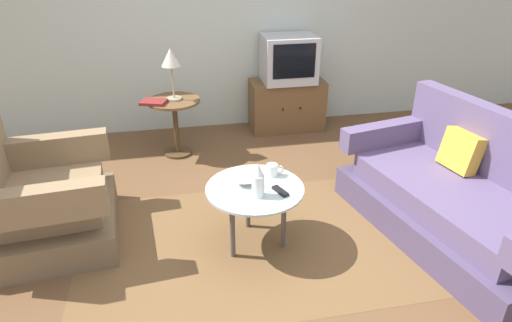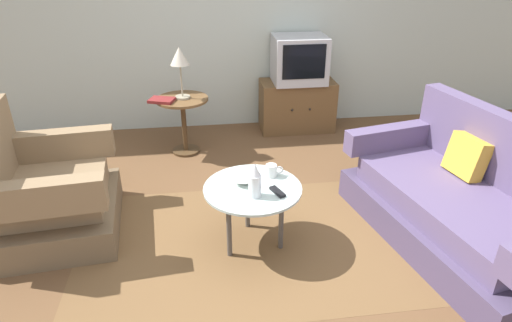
{
  "view_description": "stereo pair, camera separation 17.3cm",
  "coord_description": "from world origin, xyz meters",
  "px_view_note": "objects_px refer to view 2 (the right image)",
  "views": [
    {
      "loc": [
        -0.5,
        -2.57,
        2.04
      ],
      "look_at": [
        0.06,
        0.27,
        0.55
      ],
      "focal_mm": 30.97,
      "sensor_mm": 36.0,
      "label": 1
    },
    {
      "loc": [
        -0.33,
        -2.6,
        2.04
      ],
      "look_at": [
        0.06,
        0.27,
        0.55
      ],
      "focal_mm": 30.97,
      "sensor_mm": 36.0,
      "label": 2
    }
  ],
  "objects_px": {
    "table_lamp": "(180,59)",
    "book": "(162,100)",
    "television": "(299,59)",
    "mug": "(272,171)",
    "couch": "(462,205)",
    "vase": "(255,181)",
    "side_table": "(183,114)",
    "bowl": "(243,181)",
    "armchair": "(45,195)",
    "coffee_table": "(252,193)",
    "tv_remote_dark": "(277,192)",
    "tv_stand": "(297,106)"
  },
  "relations": [
    {
      "from": "coffee_table",
      "to": "mug",
      "type": "height_order",
      "value": "mug"
    },
    {
      "from": "television",
      "to": "vase",
      "type": "bearing_deg",
      "value": -109.6
    },
    {
      "from": "table_lamp",
      "to": "book",
      "type": "distance_m",
      "value": 0.43
    },
    {
      "from": "armchair",
      "to": "tv_stand",
      "type": "xyz_separation_m",
      "value": [
        2.29,
        1.73,
        -0.03
      ]
    },
    {
      "from": "table_lamp",
      "to": "vase",
      "type": "height_order",
      "value": "table_lamp"
    },
    {
      "from": "couch",
      "to": "television",
      "type": "height_order",
      "value": "television"
    },
    {
      "from": "side_table",
      "to": "book",
      "type": "distance_m",
      "value": 0.27
    },
    {
      "from": "side_table",
      "to": "table_lamp",
      "type": "distance_m",
      "value": 0.55
    },
    {
      "from": "couch",
      "to": "vase",
      "type": "bearing_deg",
      "value": 76.6
    },
    {
      "from": "tv_stand",
      "to": "vase",
      "type": "distance_m",
      "value": 2.35
    },
    {
      "from": "couch",
      "to": "book",
      "type": "relative_size",
      "value": 6.8
    },
    {
      "from": "television",
      "to": "mug",
      "type": "distance_m",
      "value": 2.05
    },
    {
      "from": "television",
      "to": "vase",
      "type": "relative_size",
      "value": 2.31
    },
    {
      "from": "mug",
      "to": "couch",
      "type": "bearing_deg",
      "value": -12.47
    },
    {
      "from": "armchair",
      "to": "table_lamp",
      "type": "distance_m",
      "value": 1.76
    },
    {
      "from": "tv_stand",
      "to": "table_lamp",
      "type": "relative_size",
      "value": 1.65
    },
    {
      "from": "television",
      "to": "table_lamp",
      "type": "distance_m",
      "value": 1.35
    },
    {
      "from": "table_lamp",
      "to": "bowl",
      "type": "relative_size",
      "value": 3.23
    },
    {
      "from": "television",
      "to": "side_table",
      "type": "bearing_deg",
      "value": -161.13
    },
    {
      "from": "television",
      "to": "bowl",
      "type": "height_order",
      "value": "television"
    },
    {
      "from": "coffee_table",
      "to": "television",
      "type": "bearing_deg",
      "value": 69.23
    },
    {
      "from": "tv_stand",
      "to": "tv_remote_dark",
      "type": "bearing_deg",
      "value": -105.94
    },
    {
      "from": "couch",
      "to": "vase",
      "type": "relative_size",
      "value": 7.57
    },
    {
      "from": "coffee_table",
      "to": "book",
      "type": "distance_m",
      "value": 1.71
    },
    {
      "from": "coffee_table",
      "to": "tv_stand",
      "type": "bearing_deg",
      "value": 69.36
    },
    {
      "from": "side_table",
      "to": "bowl",
      "type": "height_order",
      "value": "side_table"
    },
    {
      "from": "coffee_table",
      "to": "table_lamp",
      "type": "relative_size",
      "value": 1.36
    },
    {
      "from": "bowl",
      "to": "tv_remote_dark",
      "type": "bearing_deg",
      "value": -36.34
    },
    {
      "from": "mug",
      "to": "bowl",
      "type": "height_order",
      "value": "mug"
    },
    {
      "from": "side_table",
      "to": "bowl",
      "type": "xyz_separation_m",
      "value": [
        0.44,
        -1.57,
        0.07
      ]
    },
    {
      "from": "coffee_table",
      "to": "book",
      "type": "height_order",
      "value": "book"
    },
    {
      "from": "vase",
      "to": "bowl",
      "type": "bearing_deg",
      "value": 109.13
    },
    {
      "from": "vase",
      "to": "tv_remote_dark",
      "type": "xyz_separation_m",
      "value": [
        0.15,
        0.02,
        -0.11
      ]
    },
    {
      "from": "coffee_table",
      "to": "tv_remote_dark",
      "type": "xyz_separation_m",
      "value": [
        0.16,
        -0.1,
        0.06
      ]
    },
    {
      "from": "side_table",
      "to": "bowl",
      "type": "relative_size",
      "value": 3.77
    },
    {
      "from": "couch",
      "to": "tv_remote_dark",
      "type": "xyz_separation_m",
      "value": [
        -1.35,
        0.06,
        0.19
      ]
    },
    {
      "from": "table_lamp",
      "to": "tv_remote_dark",
      "type": "bearing_deg",
      "value": -69.39
    },
    {
      "from": "table_lamp",
      "to": "book",
      "type": "height_order",
      "value": "table_lamp"
    },
    {
      "from": "bowl",
      "to": "side_table",
      "type": "bearing_deg",
      "value": 105.71
    },
    {
      "from": "side_table",
      "to": "vase",
      "type": "height_order",
      "value": "vase"
    },
    {
      "from": "tv_remote_dark",
      "to": "mug",
      "type": "bearing_deg",
      "value": 158.08
    },
    {
      "from": "vase",
      "to": "bowl",
      "type": "height_order",
      "value": "vase"
    },
    {
      "from": "armchair",
      "to": "side_table",
      "type": "distance_m",
      "value": 1.63
    },
    {
      "from": "mug",
      "to": "television",
      "type": "bearing_deg",
      "value": 72.1
    },
    {
      "from": "table_lamp",
      "to": "mug",
      "type": "distance_m",
      "value": 1.69
    },
    {
      "from": "bowl",
      "to": "couch",
      "type": "bearing_deg",
      "value": -7.91
    },
    {
      "from": "tv_stand",
      "to": "bowl",
      "type": "distance_m",
      "value": 2.2
    },
    {
      "from": "table_lamp",
      "to": "couch",
      "type": "bearing_deg",
      "value": -41.8
    },
    {
      "from": "table_lamp",
      "to": "vase",
      "type": "relative_size",
      "value": 2.04
    },
    {
      "from": "armchair",
      "to": "book",
      "type": "bearing_deg",
      "value": 140.42
    }
  ]
}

